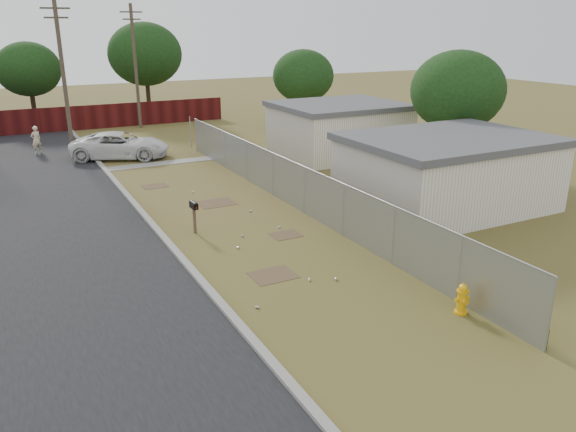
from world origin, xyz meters
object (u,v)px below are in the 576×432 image
fire_hydrant (462,299)px  mailbox (194,208)px  pedestrian (36,140)px  pickup_truck (120,145)px

fire_hydrant → mailbox: size_ratio=0.73×
pedestrian → pickup_truck: bearing=114.7°
pickup_truck → pedestrian: (-4.29, 3.70, 0.07)m
mailbox → fire_hydrant: bearing=-64.7°
mailbox → pickup_truck: pickup_truck is taller
pedestrian → mailbox: bearing=78.4°
pickup_truck → pedestrian: pedestrian is taller
fire_hydrant → pedestrian: 28.57m
mailbox → pedestrian: (-4.11, 17.84, -0.15)m
mailbox → pickup_truck: 14.14m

